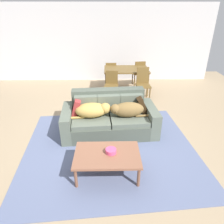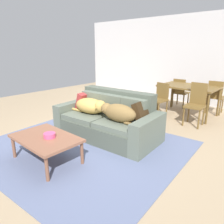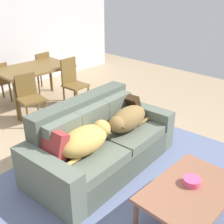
{
  "view_description": "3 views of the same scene",
  "coord_description": "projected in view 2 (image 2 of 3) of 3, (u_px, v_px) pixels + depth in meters",
  "views": [
    {
      "loc": [
        0.21,
        -3.85,
        2.55
      ],
      "look_at": [
        0.29,
        0.16,
        0.5
      ],
      "focal_mm": 33.15,
      "sensor_mm": 36.0,
      "label": 1
    },
    {
      "loc": [
        2.96,
        -2.73,
        1.73
      ],
      "look_at": [
        0.26,
        0.28,
        0.5
      ],
      "focal_mm": 34.28,
      "sensor_mm": 36.0,
      "label": 2
    },
    {
      "loc": [
        -1.95,
        -2.12,
        2.27
      ],
      "look_at": [
        0.46,
        0.21,
        0.71
      ],
      "focal_mm": 44.76,
      "sensor_mm": 36.0,
      "label": 3
    }
  ],
  "objects": [
    {
      "name": "back_partition",
      "position": [
        184.0,
        60.0,
        6.8
      ],
      "size": [
        8.0,
        0.12,
        2.7
      ],
      "primitive_type": "cube",
      "color": "silver",
      "rests_on": "ground"
    },
    {
      "name": "dining_chair_far_right",
      "position": [
        215.0,
        95.0,
        5.67
      ],
      "size": [
        0.44,
        0.44,
        0.89
      ],
      "rotation": [
        0.0,
        0.0,
        3.25
      ],
      "color": "brown",
      "rests_on": "ground"
    },
    {
      "name": "dining_chair_near_left",
      "position": [
        159.0,
        98.0,
        5.47
      ],
      "size": [
        0.45,
        0.45,
        0.86
      ],
      "rotation": [
        0.0,
        0.0,
        -0.13
      ],
      "color": "brown",
      "rests_on": "ground"
    },
    {
      "name": "coffee_table",
      "position": [
        46.0,
        139.0,
        3.29
      ],
      "size": [
        1.07,
        0.7,
        0.41
      ],
      "color": "brown",
      "rests_on": "ground"
    },
    {
      "name": "bowl_on_coffee_table",
      "position": [
        50.0,
        135.0,
        3.25
      ],
      "size": [
        0.18,
        0.18,
        0.07
      ],
      "primitive_type": "cylinder",
      "color": "#EA4C7F",
      "rests_on": "coffee_table"
    },
    {
      "name": "ground_plane",
      "position": [
        93.0,
        136.0,
        4.34
      ],
      "size": [
        10.0,
        10.0,
        0.0
      ],
      "primitive_type": "plane",
      "color": "tan"
    },
    {
      "name": "couch",
      "position": [
        109.0,
        120.0,
        4.25
      ],
      "size": [
        2.12,
        1.14,
        0.9
      ],
      "rotation": [
        0.0,
        0.0,
        0.08
      ],
      "color": "#4A5247",
      "rests_on": "ground"
    },
    {
      "name": "throw_pillow_by_left_arm",
      "position": [
        84.0,
        101.0,
        4.63
      ],
      "size": [
        0.25,
        0.39,
        0.39
      ],
      "primitive_type": "cube",
      "rotation": [
        0.0,
        0.29,
        0.07
      ],
      "color": "maroon",
      "rests_on": "couch"
    },
    {
      "name": "dog_on_right_cushion",
      "position": [
        118.0,
        113.0,
        3.82
      ],
      "size": [
        0.84,
        0.38,
        0.32
      ],
      "rotation": [
        0.0,
        0.0,
        0.08
      ],
      "color": "brown",
      "rests_on": "couch"
    },
    {
      "name": "dog_on_left_cushion",
      "position": [
        91.0,
        106.0,
        4.29
      ],
      "size": [
        0.86,
        0.45,
        0.31
      ],
      "rotation": [
        0.0,
        0.0,
        0.08
      ],
      "color": "tan",
      "rests_on": "couch"
    },
    {
      "name": "throw_pillow_by_right_arm",
      "position": [
        142.0,
        112.0,
        3.8
      ],
      "size": [
        0.3,
        0.42,
        0.4
      ],
      "primitive_type": "cube",
      "rotation": [
        0.0,
        -0.4,
        0.12
      ],
      "color": "#322211",
      "rests_on": "couch"
    },
    {
      "name": "dining_chair_far_left",
      "position": [
        180.0,
        91.0,
        6.32
      ],
      "size": [
        0.41,
        0.41,
        0.85
      ],
      "rotation": [
        0.0,
        0.0,
        3.16
      ],
      "color": "brown",
      "rests_on": "ground"
    },
    {
      "name": "area_rug",
      "position": [
        83.0,
        147.0,
        3.85
      ],
      "size": [
        3.58,
        3.28,
        0.01
      ],
      "primitive_type": "cube",
      "rotation": [
        0.0,
        0.0,
        0.08
      ],
      "color": "slate",
      "rests_on": "ground"
    },
    {
      "name": "dining_chair_near_right",
      "position": [
        196.0,
        102.0,
        4.84
      ],
      "size": [
        0.43,
        0.43,
        0.97
      ],
      "rotation": [
        0.0,
        0.0,
        0.07
      ],
      "color": "brown",
      "rests_on": "ground"
    },
    {
      "name": "dining_table",
      "position": [
        189.0,
        88.0,
        5.52
      ],
      "size": [
        1.41,
        0.93,
        0.78
      ],
      "color": "brown",
      "rests_on": "ground"
    }
  ]
}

